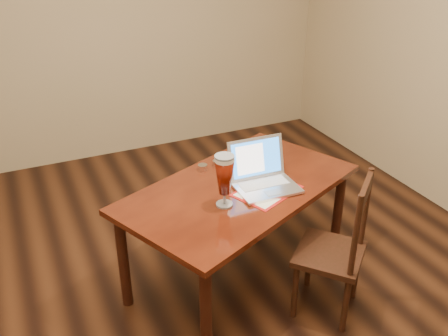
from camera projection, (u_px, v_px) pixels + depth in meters
name	position (u px, v px, depth m)	size (l,w,h in m)	color
ground	(204.00, 322.00, 2.92)	(5.00, 5.00, 0.00)	black
room_shell	(196.00, 12.00, 2.11)	(4.51, 5.01, 2.71)	tan
dining_table	(239.00, 196.00, 3.01)	(1.65, 1.32, 0.98)	#531A0B
dining_chair	(336.00, 251.00, 2.84)	(0.53, 0.53, 0.90)	black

